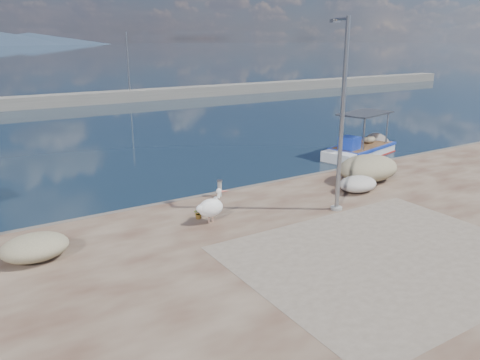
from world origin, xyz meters
name	(u,v)px	position (x,y,z in m)	size (l,w,h in m)	color
ground	(298,243)	(0.00, 0.00, 0.00)	(1400.00, 1400.00, 0.00)	#162635
quay	(457,323)	(0.00, -6.00, 0.25)	(44.00, 22.00, 0.50)	#482B1F
quay_patch	(388,256)	(1.00, -3.00, 0.50)	(9.00, 7.00, 0.01)	gray
breakwater	(55,101)	(0.00, 40.00, 0.60)	(120.00, 2.20, 7.50)	gray
boat_right	(362,151)	(11.28, 7.99, 0.23)	(6.54, 3.51, 3.00)	white
pelican	(211,207)	(-2.21, 2.17, 1.08)	(1.26, 0.62, 1.22)	tan
lamp_post	(341,124)	(2.48, 0.84, 3.80)	(0.44, 0.96, 7.00)	gray
bollard_near	(220,187)	(-0.55, 4.51, 0.88)	(0.23, 0.23, 0.71)	gray
potted_plant	(199,213)	(-2.41, 2.73, 0.72)	(0.39, 0.34, 0.43)	#33722D
net_pile_b	(35,247)	(-7.99, 2.38, 0.88)	(1.94, 1.51, 0.75)	#C2B990
net_pile_c	(368,168)	(6.31, 2.88, 1.09)	(3.00, 2.14, 1.18)	#C2B990
net_pile_d	(358,184)	(4.77, 1.97, 0.83)	(1.76, 1.32, 0.66)	silver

